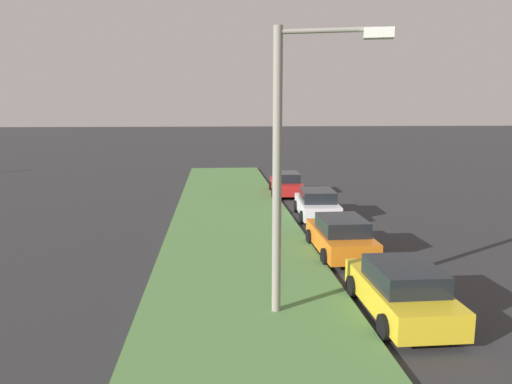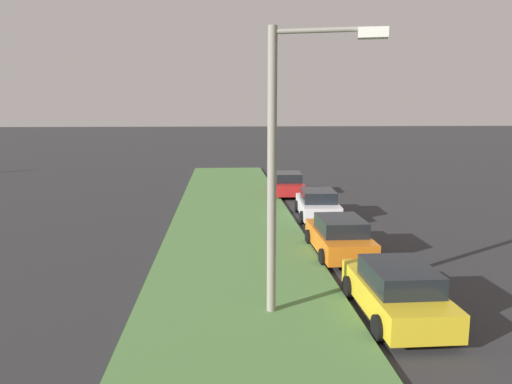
% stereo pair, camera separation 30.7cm
% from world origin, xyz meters
% --- Properties ---
extents(grass_median, '(60.00, 6.00, 0.12)m').
position_xyz_m(grass_median, '(10.00, 7.99, 0.06)').
color(grass_median, '#517F42').
rests_on(grass_median, ground).
extents(parked_car_yellow, '(4.31, 2.04, 1.47)m').
position_xyz_m(parked_car_yellow, '(7.56, 3.94, 0.72)').
color(parked_car_yellow, gold).
rests_on(parked_car_yellow, ground).
extents(parked_car_orange, '(4.31, 2.04, 1.47)m').
position_xyz_m(parked_car_orange, '(13.13, 4.12, 0.72)').
color(parked_car_orange, orange).
rests_on(parked_car_orange, ground).
extents(parked_car_white, '(4.40, 2.21, 1.47)m').
position_xyz_m(parked_car_white, '(19.39, 3.70, 0.72)').
color(parked_car_white, silver).
rests_on(parked_car_white, ground).
extents(parked_car_red, '(4.39, 2.21, 1.47)m').
position_xyz_m(parked_car_red, '(26.16, 4.29, 0.72)').
color(parked_car_red, red).
rests_on(parked_car_red, ground).
extents(streetlight, '(1.02, 2.82, 7.50)m').
position_xyz_m(streetlight, '(7.83, 6.91, 4.39)').
color(streetlight, gray).
rests_on(streetlight, ground).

